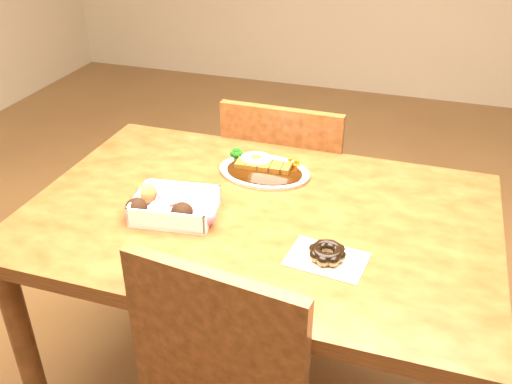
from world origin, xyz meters
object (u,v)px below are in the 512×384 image
(donut_box, at_px, (173,205))
(pon_de_ring, at_px, (327,253))
(chair_far, at_px, (289,197))
(table, at_px, (259,243))
(katsu_curry_plate, at_px, (263,169))

(donut_box, distance_m, pon_de_ring, 0.42)
(chair_far, xyz_separation_m, donut_box, (-0.15, -0.62, 0.30))
(chair_far, bearing_deg, pon_de_ring, 112.01)
(pon_de_ring, bearing_deg, table, 145.21)
(table, distance_m, donut_box, 0.25)
(katsu_curry_plate, relative_size, pon_de_ring, 1.41)
(table, height_order, katsu_curry_plate, katsu_curry_plate)
(table, xyz_separation_m, pon_de_ring, (0.21, -0.15, 0.12))
(table, height_order, donut_box, donut_box)
(table, bearing_deg, katsu_curry_plate, 104.40)
(chair_far, height_order, katsu_curry_plate, chair_far)
(pon_de_ring, bearing_deg, donut_box, 171.30)
(katsu_curry_plate, bearing_deg, table, -75.60)
(donut_box, bearing_deg, chair_far, 76.74)
(chair_far, bearing_deg, katsu_curry_plate, 91.49)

